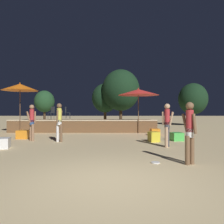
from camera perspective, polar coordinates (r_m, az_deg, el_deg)
name	(u,v)px	position (r m, az deg, el deg)	size (l,w,h in m)	color
ground_plane	(111,181)	(4.71, -0.23, -17.66)	(120.00, 120.00, 0.00)	#D1B784
wooden_deck	(85,125)	(16.05, -6.95, -3.50)	(9.96, 3.06, 0.87)	brown
patio_umbrella_0	(139,92)	(14.45, 7.07, 5.15)	(2.68, 2.68, 2.96)	brown
patio_umbrella_1	(21,87)	(15.51, -22.75, 5.98)	(2.29, 2.29, 3.30)	brown
cube_seat_0	(156,132)	(13.20, 11.31, -5.17)	(0.54, 0.54, 0.40)	orange
cube_seat_1	(154,137)	(10.51, 11.03, -6.38)	(0.55, 0.55, 0.47)	yellow
cube_seat_2	(177,137)	(11.17, 16.67, -6.17)	(0.63, 0.63, 0.40)	#4CC651
cube_seat_3	(24,134)	(12.39, -21.96, -5.43)	(0.59, 0.59, 0.44)	orange
cube_seat_4	(2,143)	(9.52, -26.75, -7.28)	(0.71, 0.71, 0.40)	white
person_0	(60,121)	(10.50, -13.46, -2.19)	(0.30, 0.50, 1.81)	white
person_1	(190,131)	(6.29, 19.79, -4.63)	(0.31, 0.50, 1.69)	brown
person_2	(32,121)	(11.26, -20.06, -2.23)	(0.38, 0.44, 1.76)	#997051
person_3	(168,123)	(9.02, 14.36, -2.90)	(0.46, 0.33, 1.74)	#3F3F47
bistro_chair_0	(53,111)	(16.52, -15.26, 0.13)	(0.47, 0.47, 0.90)	#2D3338
bistro_chair_1	(67,111)	(17.16, -11.56, 0.14)	(0.40, 0.40, 0.90)	#2D3338
frisbee_disc	(156,163)	(6.32, 11.45, -12.83)	(0.24, 0.24, 0.03)	white
background_tree_0	(121,90)	(20.96, 2.46, 5.69)	(3.59, 3.59, 5.41)	#3D2B1C
background_tree_1	(45,102)	(26.66, -17.08, 2.63)	(2.30, 2.30, 3.83)	#3D2B1C
background_tree_2	(106,98)	(21.88, -1.66, 3.63)	(2.62, 2.62, 4.19)	#3D2B1C
background_tree_3	(194,99)	(23.10, 20.54, 3.21)	(2.83, 2.83, 4.20)	#3D2B1C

